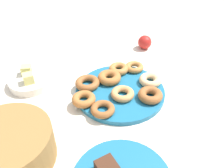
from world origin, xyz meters
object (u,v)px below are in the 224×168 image
at_px(donut_4, 103,109).
at_px(basket, 8,147).
at_px(donut_0, 122,94).
at_px(donut_6, 84,99).
at_px(fruit_bowl, 31,81).
at_px(melon_chunk_left, 28,78).
at_px(brownie_far, 107,168).
at_px(donut_1, 109,78).
at_px(apple, 145,42).
at_px(melon_chunk_right, 26,70).
at_px(donut_2, 150,80).
at_px(donut_3, 87,83).
at_px(donut_plate, 120,91).
at_px(donut_8, 119,69).
at_px(donut_5, 150,95).
at_px(donut_7, 134,67).

distance_m(donut_4, basket, 0.29).
relative_size(donut_0, donut_6, 1.01).
bearing_deg(fruit_bowl, melon_chunk_left, 180.00).
bearing_deg(brownie_far, donut_4, -5.93).
bearing_deg(donut_1, apple, -40.59).
xyz_separation_m(basket, melon_chunk_right, (0.36, -0.01, -0.00)).
bearing_deg(donut_2, donut_3, 83.69).
distance_m(donut_0, donut_1, 0.10).
height_order(donut_plate, donut_8, donut_8).
relative_size(donut_5, donut_6, 1.05).
xyz_separation_m(donut_5, donut_7, (0.18, 0.01, -0.00)).
distance_m(fruit_bowl, melon_chunk_left, 0.04).
distance_m(donut_8, brownie_far, 0.44).
bearing_deg(basket, donut_3, -41.35).
xyz_separation_m(donut_1, brownie_far, (-0.37, 0.07, -0.00)).
xyz_separation_m(donut_plate, donut_1, (0.06, 0.03, 0.02)).
distance_m(donut_0, donut_4, 0.10).
distance_m(donut_plate, donut_6, 0.14).
relative_size(donut_3, donut_8, 1.15).
distance_m(donut_6, brownie_far, 0.27).
bearing_deg(brownie_far, apple, -24.61).
xyz_separation_m(donut_8, brownie_far, (-0.43, 0.12, 0.00)).
relative_size(donut_8, melon_chunk_right, 2.16).
height_order(donut_7, melon_chunk_left, melon_chunk_left).
bearing_deg(fruit_bowl, melon_chunk_right, 23.20).
bearing_deg(apple, donut_1, 139.41).
relative_size(donut_4, melon_chunk_left, 2.18).
bearing_deg(donut_1, fruit_bowl, 79.45).
bearing_deg(melon_chunk_right, donut_0, -118.73).
bearing_deg(donut_6, donut_7, -53.63).
distance_m(donut_plate, donut_1, 0.07).
distance_m(donut_1, donut_3, 0.09).
xyz_separation_m(donut_plate, donut_2, (0.02, -0.12, 0.02)).
relative_size(donut_plate, apple, 4.99).
distance_m(donut_3, melon_chunk_left, 0.21).
xyz_separation_m(donut_5, donut_6, (0.02, 0.23, -0.00)).
xyz_separation_m(donut_2, apple, (0.29, -0.07, 0.00)).
distance_m(donut_8, apple, 0.26).
bearing_deg(donut_1, brownie_far, 169.09).
distance_m(donut_2, donut_7, 0.10).
height_order(basket, apple, basket).
bearing_deg(brownie_far, donut_5, -37.71).
bearing_deg(donut_plate, fruit_bowl, 70.33).
bearing_deg(donut_5, donut_1, 43.76).
xyz_separation_m(donut_3, melon_chunk_right, (0.10, 0.22, 0.02)).
bearing_deg(donut_5, donut_7, 2.54).
relative_size(donut_4, donut_7, 1.06).
distance_m(donut_0, donut_5, 0.10).
relative_size(donut_7, apple, 1.15).
bearing_deg(donut_3, apple, -48.35).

